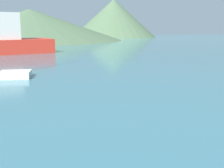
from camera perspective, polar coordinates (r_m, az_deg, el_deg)
The scene contains 2 objects.
hill_east at distance 85.14m, azimuth -16.26°, elevation 11.49°, with size 52.22×52.22×8.79m.
hill_far_east at distance 106.78m, azimuth 0.35°, elevation 13.20°, with size 31.25×31.25×13.77m.
Camera 1 is at (-5.89, 2.14, 3.85)m, focal length 45.00 mm.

